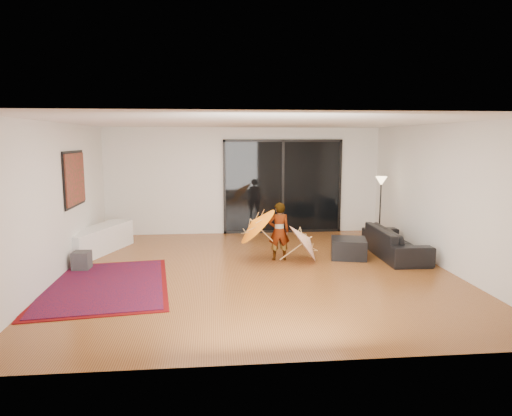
{
  "coord_description": "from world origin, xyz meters",
  "views": [
    {
      "loc": [
        -0.82,
        -8.1,
        2.41
      ],
      "look_at": [
        0.02,
        0.52,
        1.1
      ],
      "focal_mm": 32.0,
      "sensor_mm": 36.0,
      "label": 1
    }
  ],
  "objects": [
    {
      "name": "wall_back",
      "position": [
        0.0,
        3.5,
        1.35
      ],
      "size": [
        7.0,
        0.0,
        7.0
      ],
      "primitive_type": "plane",
      "rotation": [
        1.57,
        0.0,
        0.0
      ],
      "color": "silver",
      "rests_on": "floor"
    },
    {
      "name": "wall_front",
      "position": [
        0.0,
        -3.5,
        1.35
      ],
      "size": [
        7.0,
        0.0,
        7.0
      ],
      "primitive_type": "plane",
      "rotation": [
        -1.57,
        0.0,
        0.0
      ],
      "color": "silver",
      "rests_on": "floor"
    },
    {
      "name": "ceiling",
      "position": [
        0.0,
        0.0,
        2.7
      ],
      "size": [
        7.0,
        7.0,
        0.0
      ],
      "primitive_type": "plane",
      "rotation": [
        3.14,
        0.0,
        0.0
      ],
      "color": "white",
      "rests_on": "wall_back"
    },
    {
      "name": "wall_left",
      "position": [
        -3.5,
        0.0,
        1.35
      ],
      "size": [
        0.0,
        7.0,
        7.0
      ],
      "primitive_type": "plane",
      "rotation": [
        1.57,
        0.0,
        1.57
      ],
      "color": "silver",
      "rests_on": "floor"
    },
    {
      "name": "child",
      "position": [
        0.5,
        0.76,
        0.58
      ],
      "size": [
        0.43,
        0.28,
        1.17
      ],
      "primitive_type": "imported",
      "rotation": [
        0.0,
        0.0,
        3.14
      ],
      "color": "#999999",
      "rests_on": "floor"
    },
    {
      "name": "sofa",
      "position": [
        2.95,
        0.82,
        0.3
      ],
      "size": [
        0.84,
        2.05,
        0.59
      ],
      "primitive_type": "imported",
      "rotation": [
        0.0,
        0.0,
        1.55
      ],
      "color": "black",
      "rests_on": "floor"
    },
    {
      "name": "wall_right",
      "position": [
        3.5,
        0.0,
        1.35
      ],
      "size": [
        0.0,
        7.0,
        7.0
      ],
      "primitive_type": "plane",
      "rotation": [
        1.57,
        0.0,
        -1.57
      ],
      "color": "silver",
      "rests_on": "floor"
    },
    {
      "name": "parasol_white",
      "position": [
        1.1,
        0.61,
        0.5
      ],
      "size": [
        0.67,
        0.88,
        0.95
      ],
      "rotation": [
        0.0,
        0.95,
        0.0
      ],
      "color": "white",
      "rests_on": "floor"
    },
    {
      "name": "painting",
      "position": [
        -3.46,
        1.0,
        1.65
      ],
      "size": [
        0.04,
        1.28,
        1.08
      ],
      "color": "black",
      "rests_on": "wall_left"
    },
    {
      "name": "ottoman",
      "position": [
        1.95,
        0.78,
        0.2
      ],
      "size": [
        0.84,
        0.84,
        0.4
      ],
      "primitive_type": "cube",
      "rotation": [
        0.0,
        0.0,
        -0.24
      ],
      "color": "black",
      "rests_on": "floor"
    },
    {
      "name": "persian_rug",
      "position": [
        -2.63,
        -0.6,
        0.01
      ],
      "size": [
        2.38,
        3.08,
        0.02
      ],
      "rotation": [
        0.0,
        0.0,
        0.12
      ],
      "color": "#5D080A",
      "rests_on": "floor"
    },
    {
      "name": "floor_lamp",
      "position": [
        3.1,
        2.12,
        1.22
      ],
      "size": [
        0.27,
        0.27,
        1.55
      ],
      "color": "black",
      "rests_on": "floor"
    },
    {
      "name": "floor",
      "position": [
        0.0,
        0.0,
        0.0
      ],
      "size": [
        7.0,
        7.0,
        0.0
      ],
      "primitive_type": "plane",
      "color": "brown",
      "rests_on": "ground"
    },
    {
      "name": "speaker",
      "position": [
        -3.25,
        0.4,
        0.17
      ],
      "size": [
        0.32,
        0.32,
        0.35
      ],
      "primitive_type": "cube",
      "rotation": [
        0.0,
        0.0,
        -0.05
      ],
      "color": "#424244",
      "rests_on": "floor"
    },
    {
      "name": "sliding_door",
      "position": [
        1.0,
        3.47,
        1.2
      ],
      "size": [
        3.06,
        0.07,
        2.4
      ],
      "color": "black",
      "rests_on": "wall_back"
    },
    {
      "name": "media_console",
      "position": [
        -3.25,
        1.69,
        0.28
      ],
      "size": [
        1.17,
        2.06,
        0.56
      ],
      "primitive_type": "cube",
      "rotation": [
        0.0,
        0.0,
        -0.35
      ],
      "color": "white",
      "rests_on": "floor"
    },
    {
      "name": "parasol_orange",
      "position": [
        -0.05,
        0.71,
        0.73
      ],
      "size": [
        0.77,
        0.92,
        0.9
      ],
      "rotation": [
        0.0,
        -0.78,
        0.0
      ],
      "color": "orange",
      "rests_on": "child"
    }
  ]
}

